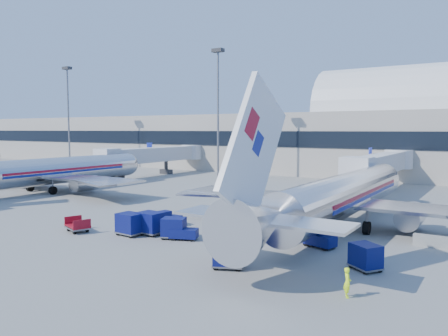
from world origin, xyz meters
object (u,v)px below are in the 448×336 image
Objects in this scene: mast_west at (218,95)px; barrier_near at (435,242)px; cart_solo_far at (366,256)px; cart_open_red at (78,227)px; ramp_worker at (347,282)px; tug_right at (318,238)px; cart_train_b at (151,223)px; tug_lead at (183,231)px; cart_train_c at (130,224)px; cart_solo_near at (228,254)px; tug_left at (168,219)px; jetbridge_mid at (159,155)px; airliner_main at (341,196)px; airliner_mid at (47,171)px; mast_far_west at (68,102)px; cart_train_a at (174,228)px; jetbridge_near at (383,164)px.

barrier_near is (38.00, -28.00, -14.34)m from mast_west.
cart_solo_far is (35.03, -36.04, -13.91)m from mast_west.
cart_open_red is 24.12m from ramp_worker.
cart_train_b reaches higher than tug_right.
cart_solo_far is at bearing -110.25° from barrier_near.
ramp_worker reaches higher than barrier_near.
ramp_worker reaches higher than tug_lead.
cart_train_c is 4.95m from cart_open_red.
tug_left is at bearing 122.60° from cart_solo_near.
jetbridge_mid is 56.07m from tug_right.
airliner_main is at bearing 110.20° from tug_right.
cart_train_c is at bearing 141.94° from cart_solo_near.
airliner_mid is at bearing -115.21° from mast_west.
barrier_near is (78.00, -28.00, -14.34)m from mast_far_west.
cart_train_a reaches higher than ramp_worker.
airliner_mid is 1.35× the size of jetbridge_near.
tug_left is at bearing -14.96° from airliner_mid.
cart_solo_near is at bearing -10.66° from cart_train_c.
cart_train_a reaches higher than tug_lead.
airliner_main is 12.42× the size of barrier_near.
barrier_near is 1.28× the size of cart_train_a.
tug_right is 14.06m from tug_left.
cart_solo_far reaches higher than tug_lead.
mast_west is (-30.00, 25.49, 11.87)m from airliner_main.
cart_solo_near is at bearing -44.44° from jetbridge_mid.
barrier_near is at bearing 104.68° from cart_solo_far.
cart_train_a is at bearing 128.68° from cart_solo_near.
jetbridge_mid is 11.64× the size of cart_solo_near.
cart_solo_near is (0.00, -41.20, -3.02)m from jetbridge_near.
cart_train_c reaches higher than cart_solo_far.
cart_solo_near is at bearing -52.85° from tug_lead.
cart_open_red is (-8.48, -2.63, -0.48)m from cart_train_a.
jetbridge_near is 11.71× the size of cart_train_a.
tug_right is (42.60, -6.99, -2.21)m from airliner_mid.
ramp_worker is (7.83, -41.91, -3.13)m from jetbridge_near.
tug_right is (9.94, 3.80, 0.05)m from tug_lead.
barrier_near is at bearing -17.39° from airliner_main.
cart_solo_far is (-2.97, -8.04, 0.43)m from barrier_near.
cart_solo_far is at bearing -23.45° from tug_right.
cart_train_b is 1.40× the size of ramp_worker.
jetbridge_near reaches higher than cart_solo_far.
cart_open_red is (-4.68, -1.53, -0.56)m from cart_train_c.
cart_solo_far reaches higher than cart_open_red.
mast_west reaches higher than tug_left.
jetbridge_near is at bearing 55.08° from cart_train_a.
airliner_mid is at bearing 162.94° from cart_train_b.
mast_west is at bearing 148.56° from tug_right.
airliner_mid is 14.93× the size of tug_lead.
tug_lead is 1.06× the size of cart_train_a.
jetbridge_near is 11.27× the size of tug_left.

